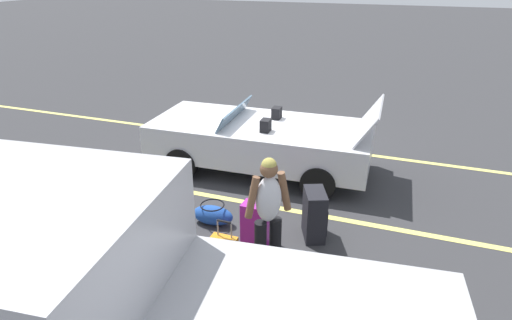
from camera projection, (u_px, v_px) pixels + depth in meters
name	position (u px, v px, depth m)	size (l,w,h in m)	color
ground_plane	(261.00, 169.00, 8.39)	(80.00, 80.00, 0.00)	#333335
lot_line_near	(281.00, 143.00, 9.57)	(18.00, 0.12, 0.01)	#EAE066
lot_line_mid	(235.00, 200.00, 7.26)	(18.00, 0.12, 0.01)	#EAE066
lot_line_far	(147.00, 311.00, 4.94)	(18.00, 0.12, 0.01)	#EAE066
convertible_car	(251.00, 139.00, 8.20)	(4.27, 1.93, 1.50)	silver
suitcase_large_black	(315.00, 215.00, 6.15)	(0.44, 0.55, 0.74)	black
suitcase_medium_bright	(256.00, 223.00, 6.05)	(0.41, 0.26, 0.86)	#991E8C
suitcase_small_carryon	(224.00, 255.00, 5.49)	(0.34, 0.20, 0.73)	orange
duffel_bag	(213.00, 215.00, 6.54)	(0.66, 0.39, 0.34)	#1E479E
traveler_person	(268.00, 213.00, 5.13)	(0.51, 0.46, 1.65)	black
parked_pickup_truck_near	(88.00, 313.00, 3.42)	(5.17, 2.47, 2.10)	#B2B2B7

